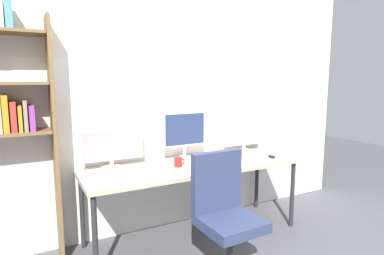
{
  "coord_description": "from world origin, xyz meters",
  "views": [
    {
      "loc": [
        -1.44,
        -2.07,
        1.55
      ],
      "look_at": [
        0.0,
        0.65,
        1.09
      ],
      "focal_mm": 30.16,
      "sensor_mm": 36.0,
      "label": 1
    }
  ],
  "objects_px": {
    "office_chair": "(226,228)",
    "monitor_center": "(185,132)",
    "keyboard_right": "(255,161)",
    "monitor_left": "(111,147)",
    "desk": "(194,169)",
    "keyboard_left": "(148,177)",
    "coffee_mug": "(178,162)",
    "monitor_right": "(244,131)",
    "computer_mouse": "(272,156)"
  },
  "relations": [
    {
      "from": "office_chair",
      "to": "monitor_center",
      "type": "bearing_deg",
      "value": 83.69
    },
    {
      "from": "office_chair",
      "to": "keyboard_right",
      "type": "distance_m",
      "value": 0.88
    },
    {
      "from": "monitor_left",
      "to": "desk",
      "type": "bearing_deg",
      "value": -15.88
    },
    {
      "from": "keyboard_left",
      "to": "coffee_mug",
      "type": "xyz_separation_m",
      "value": [
        0.38,
        0.22,
        0.04
      ]
    },
    {
      "from": "office_chair",
      "to": "monitor_right",
      "type": "relative_size",
      "value": 2.01
    },
    {
      "from": "desk",
      "to": "monitor_right",
      "type": "height_order",
      "value": "monitor_right"
    },
    {
      "from": "desk",
      "to": "computer_mouse",
      "type": "bearing_deg",
      "value": -11.61
    },
    {
      "from": "coffee_mug",
      "to": "desk",
      "type": "bearing_deg",
      "value": 3.68
    },
    {
      "from": "coffee_mug",
      "to": "keyboard_left",
      "type": "bearing_deg",
      "value": -150.32
    },
    {
      "from": "keyboard_left",
      "to": "computer_mouse",
      "type": "relative_size",
      "value": 3.42
    },
    {
      "from": "coffee_mug",
      "to": "monitor_left",
      "type": "bearing_deg",
      "value": 158.57
    },
    {
      "from": "monitor_center",
      "to": "monitor_right",
      "type": "bearing_deg",
      "value": 0.0
    },
    {
      "from": "monitor_right",
      "to": "coffee_mug",
      "type": "bearing_deg",
      "value": -166.37
    },
    {
      "from": "office_chair",
      "to": "desk",
      "type": "bearing_deg",
      "value": 81.81
    },
    {
      "from": "monitor_center",
      "to": "keyboard_left",
      "type": "height_order",
      "value": "monitor_center"
    },
    {
      "from": "monitor_left",
      "to": "coffee_mug",
      "type": "xyz_separation_m",
      "value": [
        0.57,
        -0.22,
        -0.16
      ]
    },
    {
      "from": "desk",
      "to": "keyboard_left",
      "type": "relative_size",
      "value": 6.49
    },
    {
      "from": "monitor_center",
      "to": "monitor_right",
      "type": "relative_size",
      "value": 0.99
    },
    {
      "from": "monitor_right",
      "to": "keyboard_right",
      "type": "distance_m",
      "value": 0.53
    },
    {
      "from": "computer_mouse",
      "to": "monitor_right",
      "type": "bearing_deg",
      "value": 101.16
    },
    {
      "from": "monitor_left",
      "to": "coffee_mug",
      "type": "distance_m",
      "value": 0.63
    },
    {
      "from": "monitor_center",
      "to": "computer_mouse",
      "type": "distance_m",
      "value": 0.94
    },
    {
      "from": "office_chair",
      "to": "coffee_mug",
      "type": "xyz_separation_m",
      "value": [
        -0.08,
        0.69,
        0.38
      ]
    },
    {
      "from": "monitor_right",
      "to": "desk",
      "type": "bearing_deg",
      "value": -164.12
    },
    {
      "from": "desk",
      "to": "monitor_right",
      "type": "relative_size",
      "value": 4.33
    },
    {
      "from": "monitor_right",
      "to": "computer_mouse",
      "type": "distance_m",
      "value": 0.45
    },
    {
      "from": "computer_mouse",
      "to": "monitor_center",
      "type": "bearing_deg",
      "value": 155.11
    },
    {
      "from": "desk",
      "to": "computer_mouse",
      "type": "distance_m",
      "value": 0.84
    },
    {
      "from": "keyboard_right",
      "to": "computer_mouse",
      "type": "xyz_separation_m",
      "value": [
        0.26,
        0.06,
        0.01
      ]
    },
    {
      "from": "monitor_left",
      "to": "keyboard_left",
      "type": "bearing_deg",
      "value": -67.16
    },
    {
      "from": "office_chair",
      "to": "monitor_right",
      "type": "height_order",
      "value": "monitor_right"
    },
    {
      "from": "monitor_right",
      "to": "keyboard_right",
      "type": "xyz_separation_m",
      "value": [
        -0.19,
        -0.44,
        -0.23
      ]
    },
    {
      "from": "keyboard_right",
      "to": "office_chair",
      "type": "bearing_deg",
      "value": -144.41
    },
    {
      "from": "office_chair",
      "to": "monitor_left",
      "type": "bearing_deg",
      "value": 125.17
    },
    {
      "from": "monitor_right",
      "to": "coffee_mug",
      "type": "height_order",
      "value": "monitor_right"
    },
    {
      "from": "keyboard_left",
      "to": "coffee_mug",
      "type": "height_order",
      "value": "coffee_mug"
    },
    {
      "from": "monitor_right",
      "to": "computer_mouse",
      "type": "relative_size",
      "value": 5.13
    },
    {
      "from": "keyboard_left",
      "to": "computer_mouse",
      "type": "distance_m",
      "value": 1.38
    },
    {
      "from": "desk",
      "to": "monitor_center",
      "type": "relative_size",
      "value": 4.38
    },
    {
      "from": "keyboard_right",
      "to": "coffee_mug",
      "type": "height_order",
      "value": "coffee_mug"
    },
    {
      "from": "keyboard_left",
      "to": "keyboard_right",
      "type": "height_order",
      "value": "same"
    },
    {
      "from": "monitor_center",
      "to": "keyboard_right",
      "type": "bearing_deg",
      "value": -38.3
    },
    {
      "from": "keyboard_right",
      "to": "coffee_mug",
      "type": "distance_m",
      "value": 0.77
    },
    {
      "from": "monitor_center",
      "to": "monitor_left",
      "type": "bearing_deg",
      "value": 180.0
    },
    {
      "from": "office_chair",
      "to": "coffee_mug",
      "type": "distance_m",
      "value": 0.79
    },
    {
      "from": "keyboard_left",
      "to": "computer_mouse",
      "type": "bearing_deg",
      "value": 2.54
    },
    {
      "from": "computer_mouse",
      "to": "keyboard_right",
      "type": "bearing_deg",
      "value": -166.82
    },
    {
      "from": "computer_mouse",
      "to": "keyboard_left",
      "type": "bearing_deg",
      "value": -177.46
    },
    {
      "from": "desk",
      "to": "keyboard_right",
      "type": "xyz_separation_m",
      "value": [
        0.56,
        -0.23,
        0.06
      ]
    },
    {
      "from": "keyboard_right",
      "to": "coffee_mug",
      "type": "bearing_deg",
      "value": 163.46
    }
  ]
}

